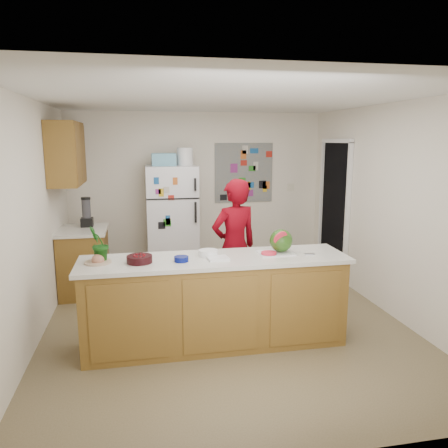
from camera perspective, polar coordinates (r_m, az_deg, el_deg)
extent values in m
cube|color=brown|center=(5.17, 0.13, -12.83)|extent=(4.00, 4.50, 0.02)
cube|color=beige|center=(7.01, -3.44, 4.17)|extent=(4.00, 0.02, 2.50)
cube|color=beige|center=(4.84, -23.91, 0.19)|extent=(0.02, 4.50, 2.50)
cube|color=beige|center=(5.55, 20.97, 1.67)|extent=(0.02, 4.50, 2.50)
cube|color=white|center=(4.75, 0.14, 16.21)|extent=(4.00, 4.50, 0.02)
cube|color=black|center=(6.83, 14.28, 1.72)|extent=(0.03, 0.85, 2.04)
cube|color=brown|center=(4.51, -1.16, -10.30)|extent=(2.60, 0.62, 0.88)
cube|color=silver|center=(4.36, -1.18, -4.67)|extent=(2.68, 0.70, 0.04)
cube|color=brown|center=(6.26, -17.78, -4.82)|extent=(0.60, 0.80, 0.86)
cube|color=silver|center=(6.16, -18.02, -0.78)|extent=(0.64, 0.84, 0.04)
cube|color=brown|center=(6.01, -19.90, 8.64)|extent=(0.35, 1.00, 0.80)
cube|color=silver|center=(6.65, -6.81, 0.26)|extent=(0.75, 0.70, 1.70)
cube|color=#5999B2|center=(6.54, -7.88, 8.35)|extent=(0.35, 0.28, 0.18)
cube|color=slate|center=(7.10, 2.61, 6.70)|extent=(0.95, 0.01, 0.95)
imported|color=#69020D|center=(5.22, 1.37, -3.02)|extent=(0.68, 0.55, 1.63)
cylinder|color=black|center=(6.27, -17.52, 1.40)|extent=(0.12, 0.12, 0.38)
cube|color=white|center=(4.54, 6.78, -3.78)|extent=(0.36, 0.27, 0.01)
sphere|color=#2F5611|center=(4.55, 7.46, -2.17)|extent=(0.24, 0.24, 0.24)
cylinder|color=#DB333D|center=(4.46, 5.87, -3.80)|extent=(0.15, 0.15, 0.02)
cylinder|color=black|center=(4.25, -10.98, -4.52)|extent=(0.28, 0.28, 0.07)
cylinder|color=white|center=(4.42, -2.06, -3.80)|extent=(0.26, 0.26, 0.06)
cylinder|color=#040D5B|center=(4.24, -5.60, -4.56)|extent=(0.19, 0.19, 0.05)
cylinder|color=beige|center=(4.34, -16.12, -4.82)|extent=(0.31, 0.31, 0.02)
cube|color=silver|center=(4.29, -0.79, -4.51)|extent=(0.21, 0.19, 0.02)
cube|color=gray|center=(4.55, 11.12, -3.89)|extent=(0.10, 0.06, 0.01)
imported|color=#0B3D0B|center=(4.32, -16.04, -2.56)|extent=(0.24, 0.25, 0.35)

